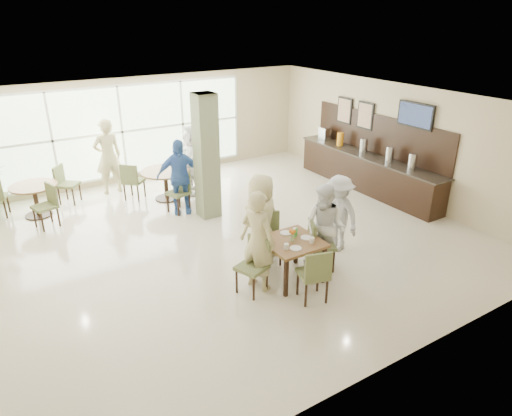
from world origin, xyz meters
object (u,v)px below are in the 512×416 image
teen_far (261,219)px  adult_a (179,177)px  buffet_counter (367,169)px  adult_standing (108,157)px  teen_standing (338,213)px  round_table_left (35,193)px  teen_left (258,241)px  round_table_right (165,177)px  teen_right (325,228)px  adult_b (193,159)px  main_table (292,246)px

teen_far → adult_a: (-0.38, 2.90, 0.02)m
buffet_counter → adult_standing: 6.70m
teen_standing → adult_a: adult_a is taller
round_table_left → buffet_counter: (7.67, -2.75, -0.01)m
adult_a → teen_left: bearing=-77.7°
round_table_left → buffet_counter: bearing=-19.7°
buffet_counter → teen_standing: (-2.88, -2.12, 0.21)m
teen_standing → teen_far: bearing=-108.1°
round_table_right → teen_right: teen_right is taller
teen_left → teen_right: (1.36, -0.09, -0.08)m
teen_far → teen_right: teen_far is taller
buffet_counter → teen_far: buffet_counter is taller
round_table_left → teen_far: bearing=-53.7°
teen_right → teen_standing: bearing=97.9°
teen_standing → adult_b: (-1.07, 4.33, 0.13)m
adult_a → adult_b: 1.32m
main_table → buffet_counter: 4.99m
round_table_left → teen_right: bearing=-52.2°
round_table_right → adult_a: 1.01m
buffet_counter → teen_right: size_ratio=2.92×
teen_left → adult_standing: (-0.88, 5.78, 0.09)m
buffet_counter → teen_left: size_ratio=2.66×
teen_right → adult_a: adult_a is taller
teen_far → teen_standing: size_ratio=1.12×
main_table → buffet_counter: bearing=30.7°
teen_right → round_table_left: bearing=-166.6°
teen_left → teen_far: size_ratio=1.03×
main_table → teen_standing: 1.48m
teen_left → adult_standing: bearing=-11.6°
teen_right → adult_standing: (-2.23, 5.87, 0.16)m
main_table → buffet_counter: size_ratio=0.20×
teen_left → teen_standing: 2.07m
adult_a → adult_standing: size_ratio=0.91×
adult_standing → teen_left: bearing=94.2°
teen_left → adult_a: (0.15, 3.64, -0.01)m
main_table → teen_far: 0.86m
main_table → adult_standing: 6.07m
teen_right → buffet_counter: bearing=101.2°
teen_far → teen_right: size_ratio=1.06×
main_table → teen_right: 0.74m
teen_left → buffet_counter: bearing=-83.8°
teen_left → adult_standing: adult_standing is taller
teen_standing → round_table_right: bearing=-159.6°
round_table_left → teen_left: (2.75, -5.21, 0.33)m
teen_left → adult_a: 3.64m
main_table → round_table_left: size_ratio=0.91×
teen_left → main_table: bearing=-118.6°
adult_a → adult_b: (0.83, 1.02, 0.01)m
round_table_right → adult_standing: bearing=131.6°
adult_a → teen_far: bearing=-67.9°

